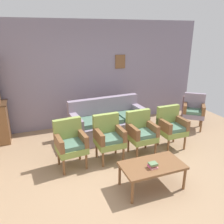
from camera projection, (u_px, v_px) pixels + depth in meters
The scene contains 11 objects.
ground_plane at pixel (129, 175), 4.03m from camera, with size 7.68×7.68×0.00m, color #997A5B.
wall_back_with_decor at pixel (88, 75), 5.90m from camera, with size 6.40×0.09×2.70m.
floral_couch at pixel (108, 123), 5.45m from camera, with size 1.84×0.91×0.90m.
armchair_near_cabinet at pixel (70, 142), 4.17m from camera, with size 0.57×0.54×0.90m.
armchair_by_doorway at pixel (109, 136), 4.40m from camera, with size 0.53×0.50×0.90m.
armchair_row_middle at pixel (141, 131), 4.61m from camera, with size 0.53×0.51×0.90m.
armchair_near_couch_end at pixel (171, 125), 4.89m from camera, with size 0.53×0.50×0.90m.
wingback_chair_by_fireplace at pixel (194, 110), 5.88m from camera, with size 0.71×0.71×0.90m.
coffee_table at pixel (152, 167), 3.62m from camera, with size 1.00×0.56×0.42m.
book_stack_on_table at pixel (153, 165), 3.50m from camera, with size 0.14×0.12×0.08m.
floor_vase_by_wall at pixel (185, 106), 6.78m from camera, with size 0.19×0.19×0.61m, color #694D52.
Camera 1 is at (-1.49, -3.09, 2.41)m, focal length 36.42 mm.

